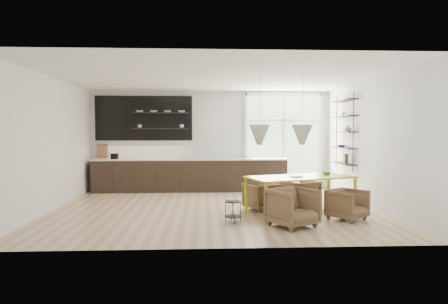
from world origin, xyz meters
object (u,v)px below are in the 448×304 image
armchair_back_left (261,196)px  armchair_back_right (302,193)px  armchair_front_left (293,207)px  dining_table (301,179)px  armchair_front_right (347,204)px  wire_stool (233,209)px

armchair_back_left → armchair_back_right: size_ratio=1.00×
armchair_back_left → armchair_front_left: 1.60m
armchair_back_right → armchair_front_left: (-0.64, -1.93, 0.05)m
dining_table → armchair_front_left: 1.17m
dining_table → armchair_front_right: size_ratio=3.63×
armchair_back_right → armchair_back_left: bearing=-14.6°
dining_table → armchair_front_left: size_ratio=3.10×
armchair_front_right → wire_stool: armchair_front_right is taller
armchair_front_left → armchair_back_left: bearing=71.2°
armchair_front_left → wire_stool: 1.12m
dining_table → armchair_back_left: bearing=125.5°
armchair_back_right → wire_stool: armchair_back_right is taller
dining_table → wire_stool: dining_table is taller
wire_stool → armchair_front_left: bearing=-20.2°
armchair_back_right → armchair_front_left: size_ratio=0.86×
armchair_back_left → armchair_front_right: 1.86m
armchair_back_left → armchair_front_right: size_ratio=1.00×
dining_table → armchair_front_right: bearing=-52.7°
dining_table → armchair_front_right: 1.05m
armchair_front_left → wire_stool: bearing=128.5°
armchair_front_left → armchair_back_right: bearing=40.4°
dining_table → armchair_back_left: 1.01m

